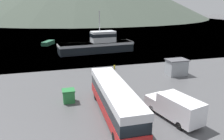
{
  "coord_description": "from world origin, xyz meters",
  "views": [
    {
      "loc": [
        -5.03,
        -13.32,
        10.55
      ],
      "look_at": [
        2.8,
        14.15,
        2.0
      ],
      "focal_mm": 35.0,
      "sensor_mm": 36.0,
      "label": 1
    }
  ],
  "objects_px": {
    "dock_kiosk": "(176,67)",
    "delivery_van": "(175,107)",
    "tour_bus": "(114,99)",
    "small_boat": "(48,43)",
    "fishing_boat": "(98,45)",
    "storage_bin": "(69,96)"
  },
  "relations": [
    {
      "from": "dock_kiosk",
      "to": "delivery_van",
      "type": "bearing_deg",
      "value": -122.18
    },
    {
      "from": "tour_bus",
      "to": "delivery_van",
      "type": "height_order",
      "value": "tour_bus"
    },
    {
      "from": "tour_bus",
      "to": "small_boat",
      "type": "xyz_separation_m",
      "value": [
        -6.14,
        43.18,
        -1.29
      ]
    },
    {
      "from": "fishing_boat",
      "to": "dock_kiosk",
      "type": "height_order",
      "value": "fishing_boat"
    },
    {
      "from": "delivery_van",
      "to": "fishing_boat",
      "type": "xyz_separation_m",
      "value": [
        -0.49,
        32.21,
        0.52
      ]
    },
    {
      "from": "fishing_boat",
      "to": "storage_bin",
      "type": "xyz_separation_m",
      "value": [
        -8.92,
        -25.53,
        -1.04
      ]
    },
    {
      "from": "fishing_boat",
      "to": "storage_bin",
      "type": "distance_m",
      "value": 27.06
    },
    {
      "from": "dock_kiosk",
      "to": "small_boat",
      "type": "relative_size",
      "value": 0.6
    },
    {
      "from": "storage_bin",
      "to": "dock_kiosk",
      "type": "relative_size",
      "value": 0.46
    },
    {
      "from": "tour_bus",
      "to": "fishing_boat",
      "type": "relative_size",
      "value": 0.71
    },
    {
      "from": "tour_bus",
      "to": "small_boat",
      "type": "relative_size",
      "value": 2.33
    },
    {
      "from": "delivery_van",
      "to": "dock_kiosk",
      "type": "height_order",
      "value": "dock_kiosk"
    },
    {
      "from": "delivery_van",
      "to": "dock_kiosk",
      "type": "bearing_deg",
      "value": 44.5
    },
    {
      "from": "tour_bus",
      "to": "dock_kiosk",
      "type": "bearing_deg",
      "value": 38.91
    },
    {
      "from": "tour_bus",
      "to": "small_boat",
      "type": "distance_m",
      "value": 43.63
    },
    {
      "from": "storage_bin",
      "to": "small_boat",
      "type": "height_order",
      "value": "storage_bin"
    },
    {
      "from": "delivery_van",
      "to": "small_boat",
      "type": "bearing_deg",
      "value": 90.88
    },
    {
      "from": "dock_kiosk",
      "to": "small_boat",
      "type": "xyz_separation_m",
      "value": [
        -19.15,
        33.27,
        -0.73
      ]
    },
    {
      "from": "storage_bin",
      "to": "small_boat",
      "type": "distance_m",
      "value": 38.81
    },
    {
      "from": "fishing_boat",
      "to": "small_boat",
      "type": "bearing_deg",
      "value": 34.16
    },
    {
      "from": "tour_bus",
      "to": "fishing_boat",
      "type": "bearing_deg",
      "value": 82.41
    },
    {
      "from": "tour_bus",
      "to": "storage_bin",
      "type": "xyz_separation_m",
      "value": [
        -4.06,
        4.42,
        -1.06
      ]
    }
  ]
}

